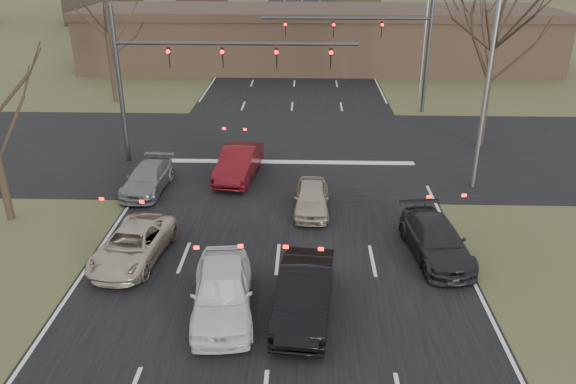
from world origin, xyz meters
The scene contains 15 objects.
ground centered at (0.00, 0.00, 0.00)m, with size 360.00×360.00×0.00m, color #414826.
road_main centered at (0.00, 60.00, 0.01)m, with size 14.00×300.00×0.02m, color black.
road_cross centered at (0.00, 15.00, 0.01)m, with size 200.00×14.00×0.02m, color black.
building centered at (2.00, 38.00, 2.67)m, with size 42.40×10.40×5.30m.
mast_arm_near centered at (-5.23, 13.00, 5.07)m, with size 12.12×0.24×8.00m.
mast_arm_far centered at (6.18, 23.00, 5.02)m, with size 11.12×0.24×8.00m.
streetlight_right_near centered at (8.82, 10.00, 5.59)m, with size 2.34×0.25×10.00m.
streetlight_right_far centered at (9.32, 27.00, 5.59)m, with size 2.34×0.25×10.00m.
car_silver_suv centered at (-5.31, 2.84, 0.62)m, with size 2.07×4.50×1.25m, color #B9AB95.
car_white_sedan centered at (-1.57, -0.25, 0.79)m, with size 1.87×4.65×1.59m, color white.
car_black_hatch centered at (1.00, -0.25, 0.76)m, with size 1.62×4.64×1.53m, color black.
car_charcoal_sedan centered at (5.86, 3.48, 0.67)m, with size 1.87×4.59×1.33m, color black.
car_grey_ahead centered at (-6.42, 9.16, 0.61)m, with size 1.71×4.20×1.22m, color slate.
car_red_ahead centered at (-2.32, 10.88, 0.76)m, with size 1.62×4.63×1.53m, color #4F0B11.
car_silver_ahead centered at (1.27, 7.15, 0.63)m, with size 1.48×3.69×1.26m, color #AEA38C.
Camera 1 is at (0.96, -14.91, 10.80)m, focal length 35.00 mm.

